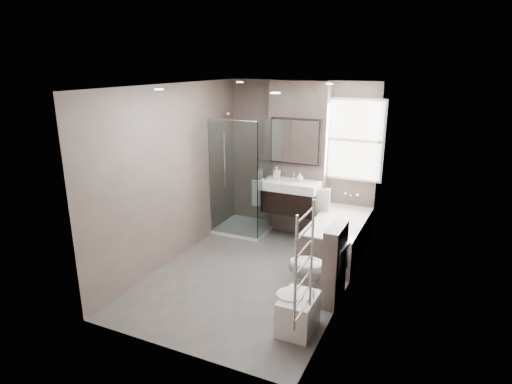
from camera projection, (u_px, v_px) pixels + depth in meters
The scene contains 15 objects.
room at pixel (254, 185), 5.72m from camera, with size 2.70×3.90×2.70m.
vanity_pier at pixel (298, 159), 7.26m from camera, with size 1.00×0.25×2.60m, color #5E504A.
vanity at pixel (290, 196), 7.12m from camera, with size 0.95×0.47×0.66m.
mirror_cabinet at pixel (295, 141), 7.02m from camera, with size 0.86×0.08×0.76m.
towel_left at pixel (259, 193), 7.33m from camera, with size 0.24×0.06×0.44m, color silver.
towel_right at pixel (322, 202), 6.88m from camera, with size 0.24×0.06×0.44m, color silver.
shower_enclosure at pixel (248, 205), 7.43m from camera, with size 0.90×0.90×2.00m.
bathtub at pixel (338, 236), 6.59m from camera, with size 0.75×1.60×0.57m.
window at pixel (354, 140), 6.88m from camera, with size 0.98×0.06×1.33m.
toilet at pixel (316, 269), 5.40m from camera, with size 0.42×0.74×0.76m, color white.
cistern_box at pixel (335, 264), 5.25m from camera, with size 0.19×0.55×1.00m.
bidet at pixel (298, 313), 4.74m from camera, with size 0.44×0.51×0.53m.
towel_radiator at pixel (304, 264), 3.88m from camera, with size 0.03×0.49×1.10m.
soap_bottle_a at pixel (277, 173), 7.15m from camera, with size 0.09×0.09×0.21m, color white.
soap_bottle_b at pixel (300, 177), 7.00m from camera, with size 0.11×0.11×0.14m, color white.
Camera 1 is at (2.33, -4.98, 2.88)m, focal length 30.00 mm.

